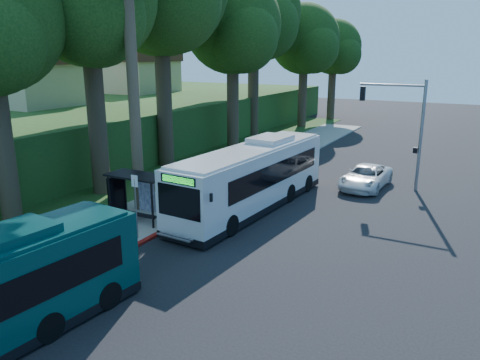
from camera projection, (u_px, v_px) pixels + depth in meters
The scene contains 15 objects.
ground at pixel (286, 226), 23.77m from camera, with size 140.00×140.00×0.00m, color black.
sidewalk at pixel (169, 204), 27.10m from camera, with size 4.50×70.00×0.12m, color gray.
red_curb at pixel (158, 234), 22.64m from camera, with size 0.25×30.00×0.13m, color maroon.
grass_verge at pixel (147, 174), 33.97m from camera, with size 8.00×70.00×0.06m, color #234719.
bus_shelter at pixel (135, 187), 24.19m from camera, with size 3.20×1.51×2.55m.
stop_sign_pole at pixel (136, 198), 21.45m from camera, with size 0.35×0.06×3.17m.
traffic_signal_pole at pixel (405, 121), 29.38m from camera, with size 4.10×0.30×7.00m.
hillside_backdrop at pixel (107, 115), 48.01m from camera, with size 24.00×60.00×8.80m.
tree_0 at pixel (89, 4), 26.51m from camera, with size 8.40×8.00×15.70m.
tree_2 at pixel (234, 30), 40.06m from camera, with size 8.82×8.40×15.12m.
tree_3 at pixel (255, 18), 47.37m from camera, with size 10.08×9.60×17.28m.
tree_4 at pixel (305, 43), 53.63m from camera, with size 8.40×8.00×14.14m.
tree_5 at pixel (334, 50), 60.17m from camera, with size 7.35×7.00×12.86m.
white_bus at pixel (253, 176), 26.17m from camera, with size 3.56×12.97×3.82m.
pickup at pixel (366, 177), 30.49m from camera, with size 2.42×5.26×1.46m, color white.
Camera 1 is at (8.55, -20.75, 8.49)m, focal length 35.00 mm.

